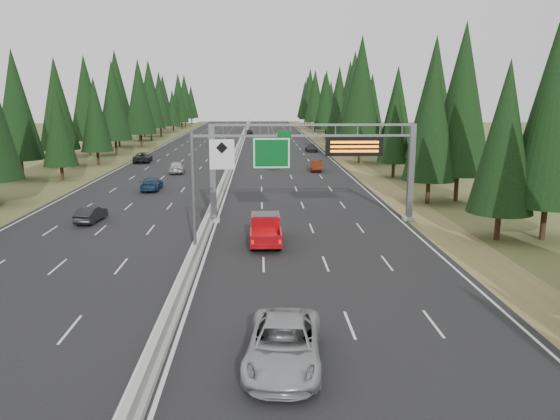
# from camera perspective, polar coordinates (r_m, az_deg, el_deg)

# --- Properties ---
(road) EXTENTS (32.00, 260.00, 0.08)m
(road) POSITION_cam_1_polar(r_m,az_deg,el_deg) (88.64, -4.79, 5.35)
(road) COLOR black
(road) RESTS_ON ground
(shoulder_right) EXTENTS (3.60, 260.00, 0.06)m
(shoulder_right) POSITION_cam_1_polar(r_m,az_deg,el_deg) (89.61, 6.71, 5.38)
(shoulder_right) COLOR olive
(shoulder_right) RESTS_ON ground
(shoulder_left) EXTENTS (3.60, 260.00, 0.06)m
(shoulder_left) POSITION_cam_1_polar(r_m,az_deg,el_deg) (91.21, -16.07, 5.11)
(shoulder_left) COLOR #4E5729
(shoulder_left) RESTS_ON ground
(median_barrier) EXTENTS (0.70, 260.00, 0.85)m
(median_barrier) POSITION_cam_1_polar(r_m,az_deg,el_deg) (88.60, -4.79, 5.59)
(median_barrier) COLOR #999994
(median_barrier) RESTS_ON road
(sign_gantry) EXTENTS (16.75, 0.98, 7.80)m
(sign_gantry) POSITION_cam_1_polar(r_m,az_deg,el_deg) (43.40, 4.31, 5.52)
(sign_gantry) COLOR slate
(sign_gantry) RESTS_ON road
(hov_sign_pole) EXTENTS (2.80, 0.50, 8.00)m
(hov_sign_pole) POSITION_cam_1_polar(r_m,az_deg,el_deg) (33.56, -8.08, 2.63)
(hov_sign_pole) COLOR slate
(hov_sign_pole) RESTS_ON road
(tree_row_right) EXTENTS (12.32, 242.22, 18.93)m
(tree_row_right) POSITION_cam_1_polar(r_m,az_deg,el_deg) (81.11, 10.82, 11.24)
(tree_row_right) COLOR black
(tree_row_right) RESTS_ON ground
(tree_row_left) EXTENTS (11.93, 244.14, 18.91)m
(tree_row_left) POSITION_cam_1_polar(r_m,az_deg,el_deg) (83.45, -20.91, 10.62)
(tree_row_left) COLOR black
(tree_row_left) RESTS_ON ground
(silver_minivan) EXTENTS (3.34, 6.24, 1.67)m
(silver_minivan) POSITION_cam_1_polar(r_m,az_deg,el_deg) (21.03, 0.41, -13.87)
(silver_minivan) COLOR #9FA0A4
(silver_minivan) RESTS_ON road
(red_pickup) EXTENTS (2.06, 5.77, 1.88)m
(red_pickup) POSITION_cam_1_polar(r_m,az_deg,el_deg) (37.79, -1.52, -1.79)
(red_pickup) COLOR black
(red_pickup) RESTS_ON road
(car_ahead_green) EXTENTS (2.16, 4.59, 1.52)m
(car_ahead_green) POSITION_cam_1_polar(r_m,az_deg,el_deg) (77.37, -0.83, 5.04)
(car_ahead_green) COLOR #125131
(car_ahead_green) RESTS_ON road
(car_ahead_dkred) EXTENTS (1.85, 4.39, 1.41)m
(car_ahead_dkred) POSITION_cam_1_polar(r_m,az_deg,el_deg) (73.92, 3.79, 4.65)
(car_ahead_dkred) COLOR #531A0B
(car_ahead_dkred) RESTS_ON road
(car_ahead_dkgrey) EXTENTS (2.07, 4.64, 1.32)m
(car_ahead_dkgrey) POSITION_cam_1_polar(r_m,az_deg,el_deg) (99.60, 3.29, 6.49)
(car_ahead_dkgrey) COLOR black
(car_ahead_dkgrey) RESTS_ON road
(car_ahead_white) EXTENTS (2.96, 5.79, 1.56)m
(car_ahead_white) POSITION_cam_1_polar(r_m,az_deg,el_deg) (130.68, 0.13, 7.84)
(car_ahead_white) COLOR #B7B7B7
(car_ahead_white) RESTS_ON road
(car_ahead_far) EXTENTS (1.82, 3.95, 1.31)m
(car_ahead_far) POSITION_cam_1_polar(r_m,az_deg,el_deg) (144.45, -3.20, 8.16)
(car_ahead_far) COLOR black
(car_ahead_far) RESTS_ON road
(car_onc_near) EXTENTS (1.74, 4.00, 1.28)m
(car_onc_near) POSITION_cam_1_polar(r_m,az_deg,el_deg) (46.30, -19.15, -0.41)
(car_onc_near) COLOR black
(car_onc_near) RESTS_ON road
(car_onc_blue) EXTENTS (2.01, 4.76, 1.37)m
(car_onc_blue) POSITION_cam_1_polar(r_m,az_deg,el_deg) (60.18, -13.28, 2.68)
(car_onc_blue) COLOR navy
(car_onc_blue) RESTS_ON road
(car_onc_white) EXTENTS (2.11, 4.69, 1.57)m
(car_onc_white) POSITION_cam_1_polar(r_m,az_deg,el_deg) (73.03, -10.71, 4.44)
(car_onc_white) COLOR #B2B2B2
(car_onc_white) RESTS_ON road
(car_onc_far) EXTENTS (2.94, 5.59, 1.50)m
(car_onc_far) POSITION_cam_1_polar(r_m,az_deg,el_deg) (86.09, -14.14, 5.37)
(car_onc_far) COLOR black
(car_onc_far) RESTS_ON road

